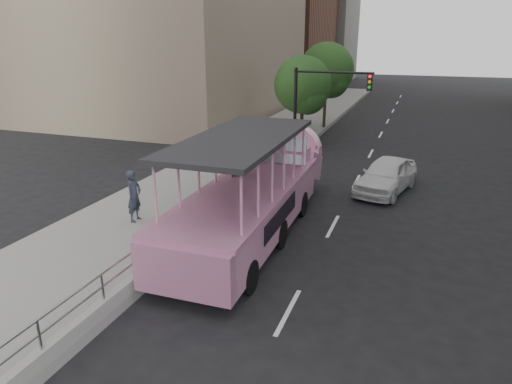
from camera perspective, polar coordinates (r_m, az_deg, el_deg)
The scene contains 12 objects.
ground at distance 14.11m, azimuth 2.39°, elevation -9.74°, with size 160.00×160.00×0.00m, color black.
sidewalk at distance 24.69m, azimuth -3.24°, elevation 3.30°, with size 5.50×80.00×0.30m, color gray.
kerb_wall at distance 16.64m, azimuth -5.75°, elevation -3.38°, with size 0.24×30.00×0.36m, color #ABABA6.
guardrail at distance 16.41m, azimuth -5.83°, elevation -1.23°, with size 0.07×22.00×0.71m.
duck_boat at distance 16.51m, azimuth 0.14°, elevation -0.05°, with size 3.01×11.42×3.78m.
car at distance 21.59m, azimuth 15.98°, elevation 2.05°, with size 1.85×4.58×1.56m, color white.
pedestrian_near at distance 17.15m, azimuth -14.99°, elevation -0.47°, with size 0.70×0.46×1.93m, color #292D3C.
parking_sign at distance 16.89m, azimuth -2.90°, elevation 1.43°, with size 0.20×0.59×2.70m.
traffic_signal at distance 25.13m, azimuth 7.61°, elevation 11.24°, with size 4.20×0.32×5.20m.
street_tree_near at distance 28.78m, azimuth 6.02°, elevation 12.89°, with size 3.52×3.52×5.72m.
street_tree_far at distance 34.52m, azimuth 8.93°, elevation 14.56°, with size 3.97×3.97×6.45m.
midrise_stone_b at distance 78.42m, azimuth 5.89°, elevation 21.11°, with size 16.00×14.00×20.00m, color gray.
Camera 1 is at (3.70, -11.83, 6.74)m, focal length 32.00 mm.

